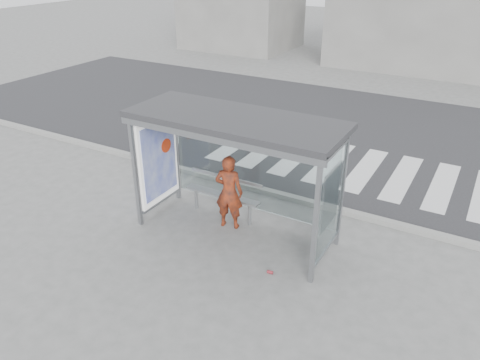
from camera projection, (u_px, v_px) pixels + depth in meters
name	position (u px, v px, depth m)	size (l,w,h in m)	color
ground	(235.00, 233.00, 9.98)	(80.00, 80.00, 0.00)	slate
road	(342.00, 132.00, 15.42)	(30.00, 10.00, 0.01)	#262729
curb	(275.00, 193.00, 11.47)	(30.00, 0.18, 0.12)	gray
crosswalk	(347.00, 166.00, 13.03)	(7.55, 3.00, 0.00)	silver
bus_shelter	(220.00, 143.00, 9.30)	(4.25, 1.65, 2.62)	gray
building_center	(420.00, 14.00, 22.84)	(8.00, 5.00, 5.00)	slate
person	(229.00, 192.00, 9.88)	(0.61, 0.40, 1.67)	red
bench	(223.00, 194.00, 10.39)	(1.81, 0.32, 0.94)	gray
soda_can	(270.00, 272.00, 8.75)	(0.06, 0.06, 0.11)	#CF3D48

